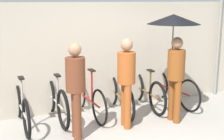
# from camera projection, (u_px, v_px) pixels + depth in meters

# --- Properties ---
(back_wall) EXTENTS (11.21, 0.12, 2.21)m
(back_wall) POSITION_uv_depth(u_px,v_px,m) (97.00, 56.00, 6.47)
(back_wall) COLOR #B2A893
(back_wall) RESTS_ON ground
(parked_bicycle_0) EXTENTS (0.44, 1.75, 1.11)m
(parked_bicycle_0) POSITION_uv_depth(u_px,v_px,m) (22.00, 107.00, 5.61)
(parked_bicycle_0) COLOR black
(parked_bicycle_0) RESTS_ON ground
(parked_bicycle_1) EXTENTS (0.44, 1.73, 1.01)m
(parked_bicycle_1) POSITION_uv_depth(u_px,v_px,m) (56.00, 101.00, 5.92)
(parked_bicycle_1) COLOR black
(parked_bicycle_1) RESTS_ON ground
(parked_bicycle_2) EXTENTS (0.44, 1.76, 1.09)m
(parked_bicycle_2) POSITION_uv_depth(u_px,v_px,m) (88.00, 98.00, 6.15)
(parked_bicycle_2) COLOR black
(parked_bicycle_2) RESTS_ON ground
(parked_bicycle_3) EXTENTS (0.44, 1.73, 1.05)m
(parked_bicycle_3) POSITION_uv_depth(u_px,v_px,m) (120.00, 96.00, 6.32)
(parked_bicycle_3) COLOR black
(parked_bicycle_3) RESTS_ON ground
(parked_bicycle_4) EXTENTS (0.44, 1.70, 1.02)m
(parked_bicycle_4) POSITION_uv_depth(u_px,v_px,m) (146.00, 91.00, 6.61)
(parked_bicycle_4) COLOR black
(parked_bicycle_4) RESTS_ON ground
(parked_bicycle_5) EXTENTS (0.44, 1.72, 1.05)m
(parked_bicycle_5) POSITION_uv_depth(u_px,v_px,m) (173.00, 88.00, 6.82)
(parked_bicycle_5) COLOR black
(parked_bicycle_5) RESTS_ON ground
(pedestrian_leading) EXTENTS (0.32, 0.32, 1.60)m
(pedestrian_leading) POSITION_uv_depth(u_px,v_px,m) (76.00, 84.00, 5.00)
(pedestrian_leading) COLOR brown
(pedestrian_leading) RESTS_ON ground
(pedestrian_center) EXTENTS (0.32, 0.32, 1.61)m
(pedestrian_center) POSITION_uv_depth(u_px,v_px,m) (126.00, 77.00, 5.47)
(pedestrian_center) COLOR #9E4C1E
(pedestrian_center) RESTS_ON ground
(pedestrian_trailing) EXTENTS (0.97, 0.97, 2.00)m
(pedestrian_trailing) POSITION_uv_depth(u_px,v_px,m) (174.00, 39.00, 5.68)
(pedestrian_trailing) COLOR brown
(pedestrian_trailing) RESTS_ON ground
(awning_pole) EXTENTS (0.07, 0.07, 2.58)m
(awning_pole) POSITION_uv_depth(u_px,v_px,m) (218.00, 42.00, 7.31)
(awning_pole) COLOR gray
(awning_pole) RESTS_ON ground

